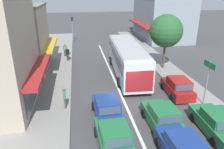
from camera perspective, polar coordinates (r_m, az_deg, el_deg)
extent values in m
plane|color=#3F3F42|center=(18.15, 2.74, -6.11)|extent=(140.00, 140.00, 0.00)
cube|color=silver|center=(21.70, 0.58, -1.25)|extent=(0.20, 28.00, 0.01)
cube|color=gray|center=(23.50, -16.85, -0.21)|extent=(5.20, 44.00, 0.14)
cube|color=gray|center=(25.17, 13.84, 1.54)|extent=(2.80, 44.00, 0.12)
cube|color=maroon|center=(17.23, -18.85, 0.97)|extent=(1.10, 7.37, 0.20)
cube|color=#425160|center=(17.78, -19.68, -3.04)|extent=(0.06, 6.41, 1.80)
cube|color=#B2A38E|center=(25.51, -24.69, 8.13)|extent=(6.78, 7.51, 6.67)
cube|color=gold|center=(24.91, -15.88, 7.49)|extent=(1.10, 6.91, 0.20)
cube|color=#425160|center=(25.30, -16.52, 4.57)|extent=(0.06, 6.01, 1.80)
cube|color=gray|center=(25.05, -25.95, 15.80)|extent=(6.94, 7.51, 0.24)
cube|color=#84939E|center=(40.31, 12.98, 14.42)|extent=(7.29, 11.63, 7.49)
cube|color=maroon|center=(39.12, 7.13, 13.03)|extent=(1.10, 10.70, 0.20)
cube|color=#425160|center=(39.44, 7.64, 11.16)|extent=(0.06, 9.31, 1.80)
cube|color=silver|center=(22.34, 3.95, 4.18)|extent=(2.96, 10.90, 2.70)
cube|color=#425160|center=(22.22, 3.98, 5.17)|extent=(2.98, 10.47, 0.90)
cube|color=maroon|center=(17.43, 7.19, -1.80)|extent=(2.25, 0.16, 1.76)
cube|color=#A8A8AC|center=(21.96, 4.05, 7.69)|extent=(2.79, 10.03, 0.12)
cylinder|color=black|center=(25.70, -0.23, 3.59)|extent=(0.30, 0.97, 0.96)
cylinder|color=black|center=(26.09, 5.24, 3.78)|extent=(0.30, 0.97, 0.96)
cylinder|color=black|center=(19.84, 1.87, -2.03)|extent=(0.30, 0.97, 0.96)
cylinder|color=black|center=(20.34, 8.85, -1.67)|extent=(0.30, 0.97, 0.96)
cube|color=navy|center=(15.41, -1.41, -9.31)|extent=(1.77, 3.76, 0.76)
cube|color=navy|center=(14.80, -1.24, -7.58)|extent=(1.59, 1.95, 0.64)
cube|color=#425160|center=(15.64, -1.87, -5.87)|extent=(1.40, 0.11, 0.54)
cube|color=#425160|center=(13.97, -0.52, -9.48)|extent=(1.37, 0.11, 0.51)
cylinder|color=black|center=(16.37, -4.95, -8.24)|extent=(0.20, 0.63, 0.62)
cylinder|color=black|center=(16.59, 0.74, -7.72)|extent=(0.20, 0.63, 0.62)
cylinder|color=black|center=(14.49, -3.90, -12.55)|extent=(0.20, 0.63, 0.62)
cylinder|color=black|center=(14.74, 2.57, -11.86)|extent=(0.20, 0.63, 0.62)
cube|color=#1E6638|center=(12.71, 0.56, -16.99)|extent=(1.91, 4.27, 0.72)
cube|color=#1E6638|center=(12.23, 0.68, -14.86)|extent=(1.64, 1.87, 0.60)
cube|color=#425160|center=(12.96, -0.22, -12.49)|extent=(1.44, 0.13, 0.51)
cube|color=#425160|center=(11.52, 1.72, -17.52)|extent=(1.41, 0.12, 0.48)
cylinder|color=black|center=(13.70, -4.25, -14.84)|extent=(0.21, 0.63, 0.62)
cylinder|color=black|center=(13.97, 2.97, -13.99)|extent=(0.21, 0.63, 0.62)
cube|color=#1E6638|center=(14.75, 13.08, -11.52)|extent=(1.77, 4.22, 0.72)
cube|color=#1E6638|center=(14.33, 13.45, -9.52)|extent=(1.58, 1.82, 0.60)
cube|color=#425160|center=(15.06, 12.11, -7.77)|extent=(1.44, 0.08, 0.51)
cube|color=#425160|center=(13.63, 14.96, -11.44)|extent=(1.40, 0.08, 0.48)
cylinder|color=black|center=(15.57, 8.28, -10.09)|extent=(0.19, 0.62, 0.62)
cylinder|color=black|center=(16.15, 14.18, -9.34)|extent=(0.19, 0.62, 0.62)
cylinder|color=black|center=(13.63, 11.60, -15.51)|extent=(0.19, 0.62, 0.62)
cylinder|color=black|center=(14.28, 18.26, -14.33)|extent=(0.19, 0.62, 0.62)
cube|color=navy|center=(11.93, 18.71, -16.97)|extent=(1.56, 1.93, 0.64)
cube|color=#425160|center=(12.60, 16.60, -14.39)|extent=(1.40, 0.09, 0.54)
cylinder|color=black|center=(13.15, 11.94, -17.12)|extent=(0.19, 0.62, 0.62)
cylinder|color=black|center=(13.78, 18.54, -15.84)|extent=(0.19, 0.62, 0.62)
cube|color=#1E6638|center=(15.34, 25.55, -11.90)|extent=(1.86, 4.26, 0.72)
cube|color=#1E6638|center=(14.94, 26.15, -9.96)|extent=(1.62, 1.85, 0.60)
cube|color=#425160|center=(15.59, 24.38, -8.29)|extent=(1.44, 0.11, 0.51)
cylinder|color=black|center=(15.93, 20.41, -10.58)|extent=(0.20, 0.63, 0.62)
cylinder|color=black|center=(16.76, 25.72, -9.77)|extent=(0.20, 0.63, 0.62)
cylinder|color=black|center=(14.17, 25.08, -15.75)|extent=(0.20, 0.63, 0.62)
cube|color=maroon|center=(19.24, 16.58, -3.65)|extent=(1.78, 3.76, 0.76)
cube|color=maroon|center=(18.71, 17.16, -2.09)|extent=(1.59, 1.96, 0.64)
cube|color=#425160|center=(19.52, 16.05, -0.96)|extent=(1.40, 0.11, 0.54)
cube|color=#425160|center=(17.91, 18.37, -3.32)|extent=(1.37, 0.11, 0.51)
cylinder|color=black|center=(19.95, 13.13, -3.01)|extent=(0.20, 0.63, 0.62)
cylinder|color=black|center=(20.56, 17.44, -2.72)|extent=(0.20, 0.63, 0.62)
cylinder|color=black|center=(18.10, 15.46, -5.90)|extent=(0.20, 0.63, 0.62)
cylinder|color=black|center=(18.77, 20.12, -5.46)|extent=(0.20, 0.63, 0.62)
cylinder|color=gray|center=(36.81, -10.26, 11.38)|extent=(0.12, 0.12, 4.20)
cube|color=black|center=(36.54, -10.44, 14.08)|extent=(0.24, 0.24, 0.68)
sphere|color=black|center=(36.51, -10.24, 14.45)|extent=(0.13, 0.13, 0.13)
sphere|color=black|center=(36.54, -10.22, 14.10)|extent=(0.13, 0.13, 0.13)
sphere|color=green|center=(36.57, -10.19, 13.76)|extent=(0.13, 0.13, 0.13)
cylinder|color=gray|center=(17.73, 23.47, -2.26)|extent=(0.10, 0.10, 3.60)
cube|color=#19753D|center=(17.20, 24.23, 2.29)|extent=(0.08, 1.40, 0.44)
cube|color=white|center=(17.23, 24.36, 2.30)|extent=(0.01, 1.10, 0.10)
cylinder|color=brown|center=(24.84, 13.41, 4.80)|extent=(0.24, 0.24, 3.00)
cylinder|color=brown|center=(24.65, 13.53, 9.55)|extent=(0.10, 0.76, 1.12)
cylinder|color=brown|center=(24.53, 14.82, 9.32)|extent=(0.99, 0.10, 1.09)
cylinder|color=brown|center=(24.09, 14.08, 8.70)|extent=(0.10, 0.73, 0.70)
cylinder|color=brown|center=(24.21, 12.93, 9.22)|extent=(0.87, 0.10, 0.99)
sphere|color=#26562B|center=(24.22, 13.97, 10.96)|extent=(3.48, 3.48, 3.48)
cylinder|color=#333338|center=(29.14, -12.23, 5.45)|extent=(0.14, 0.14, 0.84)
cylinder|color=#333338|center=(29.13, -11.87, 5.47)|extent=(0.14, 0.14, 0.84)
cube|color=#478951|center=(28.95, -12.16, 6.79)|extent=(0.36, 0.23, 0.56)
sphere|color=brown|center=(28.86, -12.22, 7.56)|extent=(0.22, 0.22, 0.22)
cylinder|color=#478951|center=(28.96, -12.63, 6.75)|extent=(0.09, 0.09, 0.54)
cylinder|color=#478951|center=(28.94, -11.68, 6.82)|extent=(0.09, 0.09, 0.54)
cube|color=brown|center=(29.01, -11.51, 6.49)|extent=(0.10, 0.24, 0.22)
cylinder|color=#4C4742|center=(16.53, -12.16, -7.38)|extent=(0.14, 0.14, 0.84)
cylinder|color=#4C4742|center=(16.68, -12.18, -7.08)|extent=(0.14, 0.14, 0.84)
cube|color=#478951|center=(16.28, -12.36, -5.07)|extent=(0.25, 0.38, 0.56)
sphere|color=brown|center=(16.11, -12.48, -3.80)|extent=(0.22, 0.22, 0.22)
cylinder|color=#478951|center=(16.07, -12.33, -5.45)|extent=(0.09, 0.09, 0.54)
cylinder|color=#478951|center=(16.50, -12.39, -4.70)|extent=(0.09, 0.09, 0.54)
cylinder|color=#333338|center=(27.43, -11.62, 4.49)|extent=(0.14, 0.14, 0.84)
cylinder|color=#333338|center=(27.32, -11.32, 4.44)|extent=(0.14, 0.14, 0.84)
cube|color=black|center=(27.18, -11.58, 5.87)|extent=(0.42, 0.39, 0.56)
sphere|color=#9E7051|center=(27.08, -11.64, 6.69)|extent=(0.22, 0.22, 0.22)
cylinder|color=black|center=(27.33, -11.97, 5.93)|extent=(0.09, 0.09, 0.54)
cylinder|color=black|center=(27.03, -11.18, 5.82)|extent=(0.09, 0.09, 0.54)
cube|color=brown|center=(27.05, -11.01, 5.44)|extent=(0.22, 0.25, 0.22)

